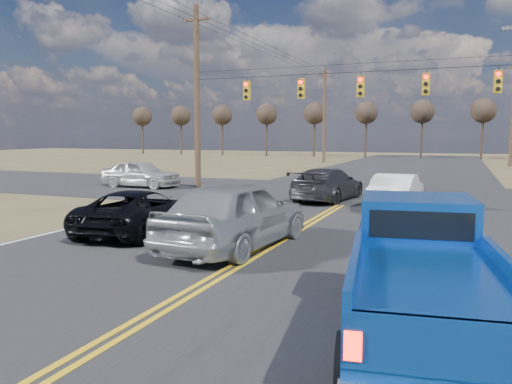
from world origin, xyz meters
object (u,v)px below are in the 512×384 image
at_px(silver_suv, 236,214).
at_px(black_suv, 139,211).
at_px(pickup_truck, 421,276).
at_px(white_car_queue, 397,191).
at_px(cross_car_west, 141,174).
at_px(dgrey_car_queue, 328,184).

bearing_deg(silver_suv, black_suv, -7.16).
bearing_deg(black_suv, silver_suv, 161.06).
relative_size(pickup_truck, white_car_queue, 1.24).
xyz_separation_m(silver_suv, cross_car_west, (-11.38, 11.92, -0.13)).
bearing_deg(black_suv, dgrey_car_queue, -116.77).
distance_m(pickup_truck, white_car_queue, 13.28).
xyz_separation_m(pickup_truck, black_suv, (-8.52, 5.14, -0.29)).
distance_m(silver_suv, cross_car_west, 16.48).
xyz_separation_m(pickup_truck, cross_car_west, (-16.32, 16.31, -0.17)).
bearing_deg(white_car_queue, cross_car_west, -9.14).
distance_m(black_suv, dgrey_car_queue, 10.22).
xyz_separation_m(dgrey_car_queue, cross_car_west, (-11.25, 1.54, 0.05)).
relative_size(silver_suv, cross_car_west, 1.17).
xyz_separation_m(pickup_truck, dgrey_car_queue, (-5.08, 14.77, -0.21)).
relative_size(black_suv, white_car_queue, 1.09).
relative_size(dgrey_car_queue, cross_car_west, 1.11).
height_order(white_car_queue, dgrey_car_queue, dgrey_car_queue).
bearing_deg(white_car_queue, pickup_truck, 101.03).
height_order(white_car_queue, cross_car_west, cross_car_west).
xyz_separation_m(white_car_queue, cross_car_west, (-14.50, 3.16, 0.06)).
bearing_deg(black_suv, white_car_queue, -136.97).
relative_size(black_suv, dgrey_car_queue, 0.93).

